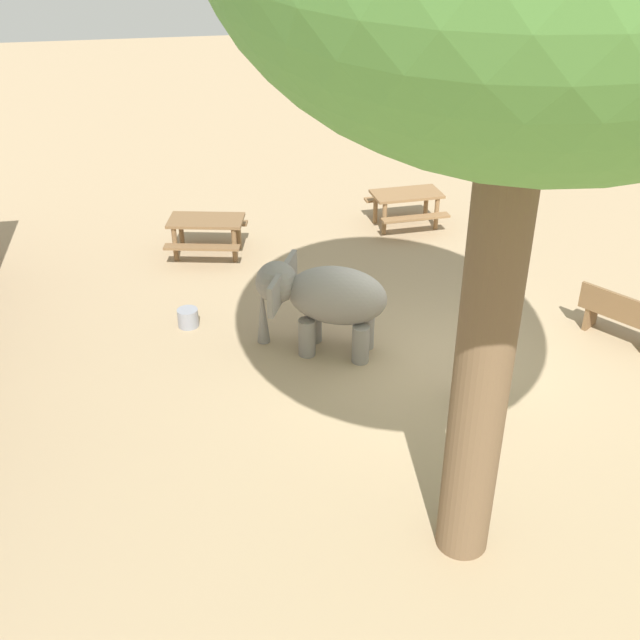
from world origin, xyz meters
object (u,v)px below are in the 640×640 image
object	(u,v)px
person_handler	(472,347)
wooden_bench	(621,315)
elephant	(323,298)
feed_bucket	(188,318)
picnic_table_near	(206,228)
picnic_table_far	(406,201)

from	to	relation	value
person_handler	wooden_bench	xyz separation A→B (m)	(1.20, -3.08, -0.48)
elephant	person_handler	distance (m)	2.58
person_handler	feed_bucket	bearing A→B (deg)	10.02
person_handler	picnic_table_near	xyz separation A→B (m)	(5.87, 3.45, -0.36)
person_handler	feed_bucket	distance (m)	5.04
wooden_bench	elephant	bearing A→B (deg)	-131.03
person_handler	elephant	bearing A→B (deg)	1.94
picnic_table_near	elephant	bearing A→B (deg)	-55.10
wooden_bench	feed_bucket	distance (m)	7.29
picnic_table_near	feed_bucket	world-z (taller)	picnic_table_near
elephant	picnic_table_near	distance (m)	4.37
picnic_table_far	person_handler	bearing A→B (deg)	78.48
person_handler	picnic_table_far	world-z (taller)	person_handler
wooden_bench	picnic_table_far	distance (m)	5.76
elephant	person_handler	bearing A→B (deg)	159.15
person_handler	feed_bucket	world-z (taller)	person_handler
elephant	person_handler	size ratio (longest dim) A/B	1.32
wooden_bench	picnic_table_near	bearing A→B (deg)	-159.27
elephant	picnic_table_far	distance (m)	5.49
elephant	wooden_bench	bearing A→B (deg)	-163.02
picnic_table_far	feed_bucket	size ratio (longest dim) A/B	4.39
wooden_bench	picnic_table_far	xyz separation A→B (m)	(5.35, 2.13, 0.12)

